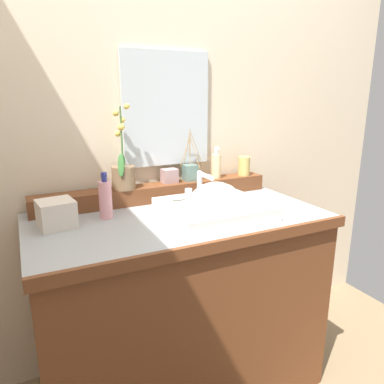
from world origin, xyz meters
name	(u,v)px	position (x,y,z in m)	size (l,w,h in m)	color
wall_back	(142,87)	(0.00, 0.43, 1.38)	(2.97, 0.20, 2.75)	beige
vanity_cabinet	(180,303)	(0.00, 0.00, 0.43)	(1.23, 0.65, 0.85)	brown
back_ledge	(158,192)	(0.00, 0.25, 0.89)	(1.15, 0.11, 0.08)	brown
sink_basin	(215,212)	(0.13, -0.08, 0.87)	(0.42, 0.37, 0.28)	white
soap_bar	(179,197)	(0.01, 0.03, 0.92)	(0.07, 0.04, 0.02)	beige
potted_plant	(123,172)	(-0.17, 0.24, 1.00)	(0.11, 0.12, 0.38)	brown
soap_dispenser	(216,165)	(0.32, 0.25, 0.99)	(0.05, 0.05, 0.16)	beige
tumbler_cup	(244,166)	(0.49, 0.24, 0.98)	(0.06, 0.06, 0.10)	tan
reed_diffuser	(190,172)	(0.18, 0.26, 0.97)	(0.12, 0.11, 0.25)	slate
trinket_box	(169,176)	(0.07, 0.26, 0.96)	(0.07, 0.06, 0.07)	gray
lotion_bottle	(105,199)	(-0.28, 0.10, 0.93)	(0.05, 0.06, 0.19)	pink
tissue_box	(56,214)	(-0.48, 0.08, 0.90)	(0.13, 0.13, 0.11)	beige
mirror	(166,109)	(0.08, 0.31, 1.27)	(0.44, 0.02, 0.53)	silver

